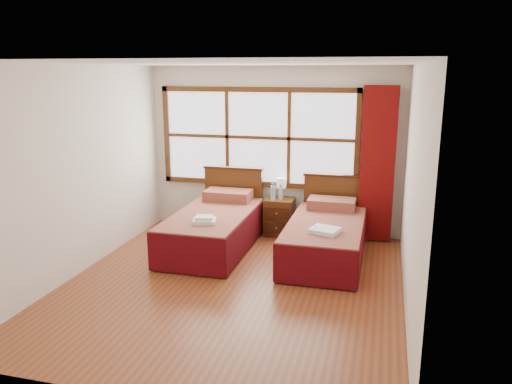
# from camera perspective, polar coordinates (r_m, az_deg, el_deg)

# --- Properties ---
(floor) EXTENTS (4.50, 4.50, 0.00)m
(floor) POSITION_cam_1_polar(r_m,az_deg,el_deg) (6.15, -2.71, -10.53)
(floor) COLOR brown
(floor) RESTS_ON ground
(ceiling) EXTENTS (4.50, 4.50, 0.00)m
(ceiling) POSITION_cam_1_polar(r_m,az_deg,el_deg) (5.60, -3.02, 14.49)
(ceiling) COLOR white
(ceiling) RESTS_ON wall_back
(wall_back) EXTENTS (4.00, 0.00, 4.00)m
(wall_back) POSITION_cam_1_polar(r_m,az_deg,el_deg) (7.87, 2.05, 4.77)
(wall_back) COLOR silver
(wall_back) RESTS_ON floor
(wall_left) EXTENTS (0.00, 4.50, 4.50)m
(wall_left) POSITION_cam_1_polar(r_m,az_deg,el_deg) (6.61, -19.66, 2.25)
(wall_left) COLOR silver
(wall_left) RESTS_ON floor
(wall_right) EXTENTS (0.00, 4.50, 4.50)m
(wall_right) POSITION_cam_1_polar(r_m,az_deg,el_deg) (5.49, 17.48, 0.21)
(wall_right) COLOR silver
(wall_right) RESTS_ON floor
(window) EXTENTS (3.16, 0.06, 1.56)m
(window) POSITION_cam_1_polar(r_m,az_deg,el_deg) (7.87, 0.22, 6.25)
(window) COLOR white
(window) RESTS_ON wall_back
(curtain) EXTENTS (0.50, 0.16, 2.30)m
(curtain) POSITION_cam_1_polar(r_m,az_deg,el_deg) (7.58, 13.72, 3.04)
(curtain) COLOR maroon
(curtain) RESTS_ON wall_back
(bed_left) EXTENTS (1.05, 2.07, 1.02)m
(bed_left) POSITION_cam_1_polar(r_m,az_deg,el_deg) (7.29, -4.76, -4.00)
(bed_left) COLOR #371A0B
(bed_left) RESTS_ON floor
(bed_right) EXTENTS (1.02, 2.04, 0.99)m
(bed_right) POSITION_cam_1_polar(r_m,az_deg,el_deg) (6.94, 7.97, -5.08)
(bed_right) COLOR #371A0B
(bed_right) RESTS_ON floor
(nightstand) EXTENTS (0.44, 0.43, 0.58)m
(nightstand) POSITION_cam_1_polar(r_m,az_deg,el_deg) (7.82, 2.68, -2.87)
(nightstand) COLOR #4D2A11
(nightstand) RESTS_ON floor
(towels_left) EXTENTS (0.35, 0.32, 0.09)m
(towels_left) POSITION_cam_1_polar(r_m,az_deg,el_deg) (6.70, -5.92, -3.17)
(towels_left) COLOR white
(towels_left) RESTS_ON bed_left
(towels_right) EXTENTS (0.42, 0.39, 0.05)m
(towels_right) POSITION_cam_1_polar(r_m,az_deg,el_deg) (6.39, 7.86, -4.35)
(towels_right) COLOR white
(towels_right) RESTS_ON bed_right
(lamp) EXTENTS (0.16, 0.16, 0.31)m
(lamp) POSITION_cam_1_polar(r_m,az_deg,el_deg) (7.81, 2.89, 0.99)
(lamp) COLOR #C48D3E
(lamp) RESTS_ON nightstand
(bottle_near) EXTENTS (0.07, 0.07, 0.26)m
(bottle_near) POSITION_cam_1_polar(r_m,az_deg,el_deg) (7.63, 1.95, -0.09)
(bottle_near) COLOR #A6C7D6
(bottle_near) RESTS_ON nightstand
(bottle_far) EXTENTS (0.06, 0.06, 0.23)m
(bottle_far) POSITION_cam_1_polar(r_m,az_deg,el_deg) (7.70, 2.83, -0.07)
(bottle_far) COLOR #A6C7D6
(bottle_far) RESTS_ON nightstand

